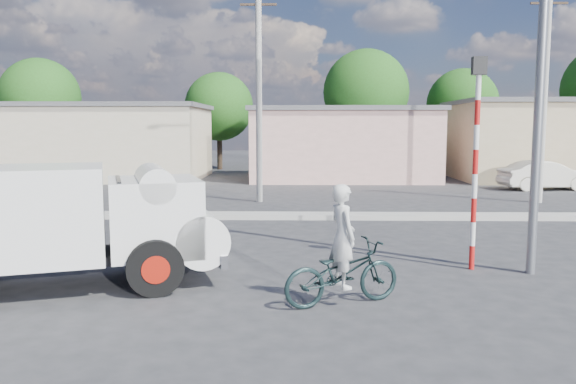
{
  "coord_description": "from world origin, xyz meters",
  "views": [
    {
      "loc": [
        -0.39,
        -10.04,
        2.97
      ],
      "look_at": [
        -0.7,
        4.23,
        1.3
      ],
      "focal_mm": 35.0,
      "sensor_mm": 36.0,
      "label": 1
    }
  ],
  "objects_px": {
    "truck": "(70,221)",
    "streetlight": "(535,23)",
    "traffic_pole": "(476,145)",
    "cyclist": "(342,254)",
    "bicycle": "(342,273)",
    "car_cream": "(545,175)"
  },
  "relations": [
    {
      "from": "truck",
      "to": "streetlight",
      "type": "xyz_separation_m",
      "value": [
        8.72,
        1.24,
        3.71
      ]
    },
    {
      "from": "bicycle",
      "to": "cyclist",
      "type": "xyz_separation_m",
      "value": [
        0.0,
        0.0,
        0.32
      ]
    },
    {
      "from": "truck",
      "to": "streetlight",
      "type": "height_order",
      "value": "streetlight"
    },
    {
      "from": "traffic_pole",
      "to": "bicycle",
      "type": "bearing_deg",
      "value": -140.35
    },
    {
      "from": "traffic_pole",
      "to": "streetlight",
      "type": "height_order",
      "value": "streetlight"
    },
    {
      "from": "cyclist",
      "to": "traffic_pole",
      "type": "bearing_deg",
      "value": -72.19
    },
    {
      "from": "truck",
      "to": "streetlight",
      "type": "distance_m",
      "value": 9.56
    },
    {
      "from": "truck",
      "to": "cyclist",
      "type": "relative_size",
      "value": 3.36
    },
    {
      "from": "bicycle",
      "to": "truck",
      "type": "bearing_deg",
      "value": 58.29
    },
    {
      "from": "car_cream",
      "to": "traffic_pole",
      "type": "xyz_separation_m",
      "value": [
        -7.98,
        -15.07,
        1.91
      ]
    },
    {
      "from": "bicycle",
      "to": "traffic_pole",
      "type": "distance_m",
      "value": 4.27
    },
    {
      "from": "cyclist",
      "to": "car_cream",
      "type": "xyz_separation_m",
      "value": [
        10.86,
        17.46,
        -0.18
      ]
    },
    {
      "from": "traffic_pole",
      "to": "cyclist",
      "type": "bearing_deg",
      "value": -140.35
    },
    {
      "from": "cyclist",
      "to": "traffic_pole",
      "type": "distance_m",
      "value": 4.13
    },
    {
      "from": "cyclist",
      "to": "streetlight",
      "type": "xyz_separation_m",
      "value": [
        3.82,
        2.09,
        4.1
      ]
    },
    {
      "from": "streetlight",
      "to": "cyclist",
      "type": "bearing_deg",
      "value": -151.33
    },
    {
      "from": "traffic_pole",
      "to": "streetlight",
      "type": "bearing_deg",
      "value": -17.73
    },
    {
      "from": "cyclist",
      "to": "streetlight",
      "type": "relative_size",
      "value": 0.19
    },
    {
      "from": "truck",
      "to": "bicycle",
      "type": "relative_size",
      "value": 2.81
    },
    {
      "from": "car_cream",
      "to": "cyclist",
      "type": "bearing_deg",
      "value": 141.47
    },
    {
      "from": "bicycle",
      "to": "cyclist",
      "type": "distance_m",
      "value": 0.32
    },
    {
      "from": "truck",
      "to": "traffic_pole",
      "type": "height_order",
      "value": "traffic_pole"
    }
  ]
}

